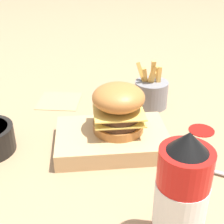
# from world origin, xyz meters

# --- Properties ---
(ground_plane) EXTENTS (6.00, 6.00, 0.00)m
(ground_plane) POSITION_xyz_m (0.00, 0.00, 0.00)
(ground_plane) COLOR #9E7A56
(serving_board) EXTENTS (0.25, 0.17, 0.04)m
(serving_board) POSITION_xyz_m (-0.06, 0.06, 0.02)
(serving_board) COLOR tan
(serving_board) RESTS_ON ground_plane
(burger) EXTENTS (0.11, 0.11, 0.11)m
(burger) POSITION_xyz_m (-0.04, 0.07, 0.09)
(burger) COLOR #AD6B33
(burger) RESTS_ON serving_board
(ketchup_bottle) EXTENTS (0.07, 0.07, 0.20)m
(ketchup_bottle) POSITION_xyz_m (0.01, -0.21, 0.09)
(ketchup_bottle) COLOR red
(ketchup_bottle) RESTS_ON ground_plane
(fries_basket) EXTENTS (0.09, 0.09, 0.14)m
(fries_basket) POSITION_xyz_m (0.07, 0.25, 0.04)
(fries_basket) COLOR slate
(fries_basket) RESTS_ON ground_plane
(ketchup_puddle) EXTENTS (0.06, 0.06, 0.00)m
(ketchup_puddle) POSITION_xyz_m (0.17, 0.10, 0.00)
(ketchup_puddle) COLOR #9E140F
(ketchup_puddle) RESTS_ON ground_plane
(parchment_square) EXTENTS (0.14, 0.14, 0.00)m
(parchment_square) POSITION_xyz_m (-0.18, 0.30, 0.00)
(parchment_square) COLOR tan
(parchment_square) RESTS_ON ground_plane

